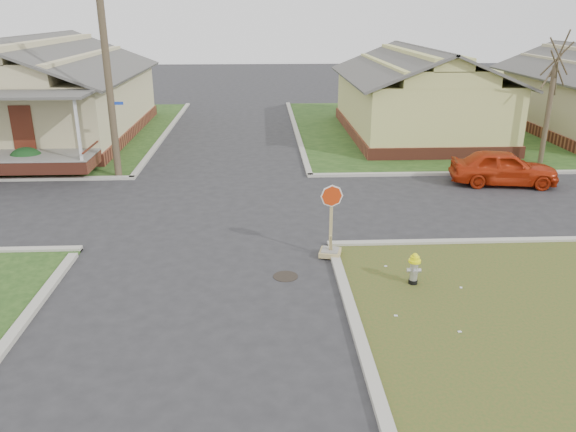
{
  "coord_description": "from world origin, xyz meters",
  "views": [
    {
      "loc": [
        1.64,
        -13.43,
        6.41
      ],
      "look_at": [
        2.34,
        1.0,
        1.1
      ],
      "focal_mm": 35.0,
      "sensor_mm": 36.0,
      "label": 1
    }
  ],
  "objects_px": {
    "utility_pole": "(106,59)",
    "red_sedan": "(504,168)",
    "fire_hydrant": "(414,267)",
    "stop_sign": "(330,240)"
  },
  "relations": [
    {
      "from": "red_sedan",
      "to": "fire_hydrant",
      "type": "bearing_deg",
      "value": 154.61
    },
    {
      "from": "utility_pole",
      "to": "stop_sign",
      "type": "bearing_deg",
      "value": -46.96
    },
    {
      "from": "fire_hydrant",
      "to": "stop_sign",
      "type": "bearing_deg",
      "value": 140.72
    },
    {
      "from": "utility_pole",
      "to": "fire_hydrant",
      "type": "bearing_deg",
      "value": -46.46
    },
    {
      "from": "fire_hydrant",
      "to": "red_sedan",
      "type": "bearing_deg",
      "value": 60.65
    },
    {
      "from": "utility_pole",
      "to": "fire_hydrant",
      "type": "distance_m",
      "value": 14.45
    },
    {
      "from": "fire_hydrant",
      "to": "red_sedan",
      "type": "relative_size",
      "value": 0.2
    },
    {
      "from": "red_sedan",
      "to": "stop_sign",
      "type": "bearing_deg",
      "value": 139.83
    },
    {
      "from": "utility_pole",
      "to": "red_sedan",
      "type": "bearing_deg",
      "value": -6.44
    },
    {
      "from": "fire_hydrant",
      "to": "stop_sign",
      "type": "relative_size",
      "value": 0.4
    }
  ]
}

